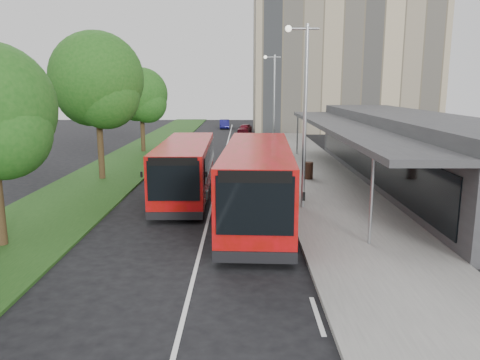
# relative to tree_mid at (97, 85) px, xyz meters

# --- Properties ---
(ground) EXTENTS (120.00, 120.00, 0.00)m
(ground) POSITION_rel_tree_mid_xyz_m (7.01, -9.05, -5.62)
(ground) COLOR black
(ground) RESTS_ON ground
(pavement) EXTENTS (5.00, 80.00, 0.15)m
(pavement) POSITION_rel_tree_mid_xyz_m (13.01, 10.95, -5.55)
(pavement) COLOR slate
(pavement) RESTS_ON ground
(grass_verge) EXTENTS (5.00, 80.00, 0.10)m
(grass_verge) POSITION_rel_tree_mid_xyz_m (0.01, 10.95, -5.57)
(grass_verge) COLOR #193F14
(grass_verge) RESTS_ON ground
(lane_centre_line) EXTENTS (0.12, 70.00, 0.01)m
(lane_centre_line) POSITION_rel_tree_mid_xyz_m (7.01, 5.95, -5.62)
(lane_centre_line) COLOR silver
(lane_centre_line) RESTS_ON ground
(kerb_dashes) EXTENTS (0.12, 56.00, 0.01)m
(kerb_dashes) POSITION_rel_tree_mid_xyz_m (10.31, 9.95, -5.62)
(kerb_dashes) COLOR silver
(kerb_dashes) RESTS_ON ground
(office_block) EXTENTS (22.00, 12.00, 18.00)m
(office_block) POSITION_rel_tree_mid_xyz_m (21.01, 32.95, 3.38)
(office_block) COLOR tan
(office_block) RESTS_ON ground
(station_building) EXTENTS (7.70, 26.00, 4.00)m
(station_building) POSITION_rel_tree_mid_xyz_m (17.87, -1.05, -3.58)
(station_building) COLOR #303033
(station_building) RESTS_ON ground
(tree_mid) EXTENTS (5.42, 5.42, 8.71)m
(tree_mid) POSITION_rel_tree_mid_xyz_m (0.00, 0.00, 0.00)
(tree_mid) COLOR #312213
(tree_mid) RESTS_ON ground
(tree_far) EXTENTS (4.45, 4.45, 7.11)m
(tree_far) POSITION_rel_tree_mid_xyz_m (0.00, 12.00, -1.04)
(tree_far) COLOR #312213
(tree_far) RESTS_ON ground
(lamp_post_near) EXTENTS (1.44, 0.28, 8.00)m
(lamp_post_near) POSITION_rel_tree_mid_xyz_m (11.13, -7.05, -0.91)
(lamp_post_near) COLOR #92969A
(lamp_post_near) RESTS_ON pavement
(lamp_post_far) EXTENTS (1.44, 0.28, 8.00)m
(lamp_post_far) POSITION_rel_tree_mid_xyz_m (11.13, 12.95, -0.91)
(lamp_post_far) COLOR #92969A
(lamp_post_far) RESTS_ON pavement
(bus_main) EXTENTS (3.35, 11.22, 3.14)m
(bus_main) POSITION_rel_tree_mid_xyz_m (9.10, -8.65, -4.01)
(bus_main) COLOR red
(bus_main) RESTS_ON ground
(bus_second) EXTENTS (2.73, 9.98, 2.81)m
(bus_second) POSITION_rel_tree_mid_xyz_m (5.61, -4.43, -4.18)
(bus_second) COLOR red
(bus_second) RESTS_ON ground
(litter_bin) EXTENTS (0.64, 0.64, 1.00)m
(litter_bin) POSITION_rel_tree_mid_xyz_m (12.39, -0.41, -4.97)
(litter_bin) COLOR #372116
(litter_bin) RESTS_ON pavement
(bollard) EXTENTS (0.18, 0.18, 1.08)m
(bollard) POSITION_rel_tree_mid_xyz_m (11.65, 8.56, -4.93)
(bollard) COLOR #DA9D0B
(bollard) RESTS_ON pavement
(car_near) EXTENTS (2.02, 3.42, 1.09)m
(car_near) POSITION_rel_tree_mid_xyz_m (8.79, 28.76, -5.08)
(car_near) COLOR #560C17
(car_near) RESTS_ON ground
(car_far) EXTENTS (1.43, 3.66, 1.19)m
(car_far) POSITION_rel_tree_mid_xyz_m (6.11, 34.70, -5.03)
(car_far) COLOR navy
(car_far) RESTS_ON ground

